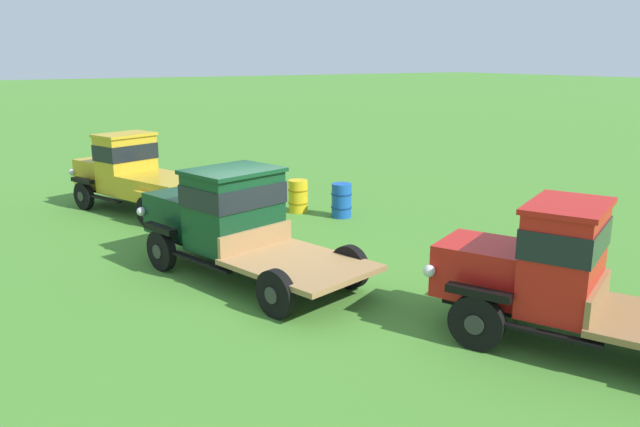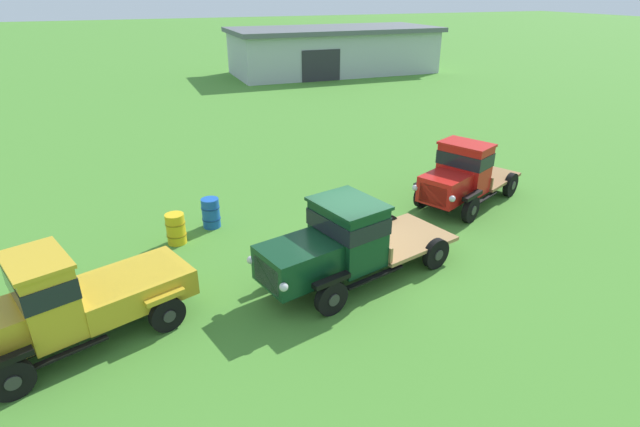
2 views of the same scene
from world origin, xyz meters
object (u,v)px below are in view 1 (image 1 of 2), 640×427
Objects in this scene: vintage_truck_second_in_line at (228,218)px; vintage_truck_midrow_center at (555,273)px; vintage_truck_foreground_near at (135,175)px; oil_drum_near_fence at (298,196)px; oil_drum_beside_row at (341,200)px.

vintage_truck_second_in_line is 1.17× the size of vintage_truck_midrow_center.
vintage_truck_midrow_center is at bearing 14.90° from vintage_truck_foreground_near.
vintage_truck_second_in_line is 6.35× the size of oil_drum_near_fence.
oil_drum_beside_row is (3.68, 4.63, -0.58)m from vintage_truck_foreground_near.
vintage_truck_foreground_near reaches higher than vintage_truck_second_in_line.
vintage_truck_midrow_center is 5.43× the size of oil_drum_near_fence.
oil_drum_near_fence is (-9.32, 0.75, -0.66)m from vintage_truck_midrow_center.
oil_drum_near_fence is (2.53, 3.90, -0.59)m from vintage_truck_foreground_near.
oil_drum_beside_row is (-2.49, 4.42, -0.66)m from vintage_truck_second_in_line.
oil_drum_near_fence is at bearing -147.72° from oil_drum_beside_row.
oil_drum_beside_row is 1.02× the size of oil_drum_near_fence.
vintage_truck_second_in_line is 5.11m from oil_drum_beside_row.
vintage_truck_foreground_near is at bearing -178.04° from vintage_truck_second_in_line.
vintage_truck_foreground_near is at bearing -122.94° from oil_drum_near_fence.
vintage_truck_foreground_near reaches higher than oil_drum_beside_row.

